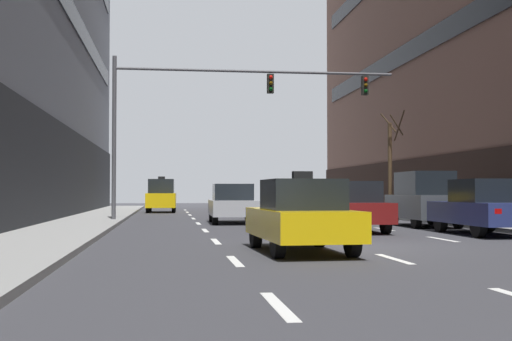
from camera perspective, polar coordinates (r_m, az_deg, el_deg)
ground_plane at (r=16.32m, az=8.09°, el=-6.36°), size 120.00×120.00×0.00m
sidewalk_left at (r=16.05m, az=-19.28°, el=-6.10°), size 2.85×80.00×0.14m
lane_stripe_l1_s2 at (r=7.88m, az=1.91°, el=-11.31°), size 0.16×2.00×0.01m
lane_stripe_l1_s3 at (r=12.80m, az=-1.79°, el=-7.63°), size 0.16×2.00×0.01m
lane_stripe_l1_s4 at (r=17.76m, az=-3.41°, el=-5.98°), size 0.16×2.00×0.01m
lane_stripe_l1_s5 at (r=22.74m, az=-4.31°, el=-5.06°), size 0.16×2.00×0.01m
lane_stripe_l1_s6 at (r=27.73m, az=-4.89°, el=-4.46°), size 0.16×2.00×0.01m
lane_stripe_l1_s7 at (r=32.72m, az=-5.29°, el=-4.05°), size 0.16×2.00×0.01m
lane_stripe_l1_s8 at (r=37.71m, az=-5.59°, el=-3.75°), size 0.16×2.00×0.01m
lane_stripe_l1_s9 at (r=42.70m, az=-5.81°, el=-3.51°), size 0.16×2.00×0.01m
lane_stripe_l1_s10 at (r=47.70m, az=-5.99°, el=-3.33°), size 0.16×2.00×0.01m
lane_stripe_l2_s3 at (r=13.46m, az=11.55°, el=-7.30°), size 0.16×2.00×0.01m
lane_stripe_l2_s4 at (r=18.24m, az=6.39°, el=-5.86°), size 0.16×2.00×0.01m
lane_stripe_l2_s5 at (r=23.12m, az=3.40°, el=-5.00°), size 0.16×2.00×0.01m
lane_stripe_l2_s6 at (r=28.04m, az=1.46°, el=-4.44°), size 0.16×2.00×0.01m
lane_stripe_l2_s7 at (r=32.98m, az=0.10°, el=-4.04°), size 0.16×2.00×0.01m
lane_stripe_l2_s8 at (r=37.94m, az=-0.90°, el=-3.74°), size 0.16×2.00×0.01m
lane_stripe_l2_s9 at (r=42.91m, az=-1.67°, el=-3.51°), size 0.16×2.00×0.01m
lane_stripe_l2_s10 at (r=47.88m, az=-2.28°, el=-3.33°), size 0.16×2.00×0.01m
lane_stripe_l3_s4 at (r=19.22m, az=15.43°, el=-5.60°), size 0.16×2.00×0.01m
lane_stripe_l3_s5 at (r=23.90m, az=10.74°, el=-4.87°), size 0.16×2.00×0.01m
lane_stripe_l3_s6 at (r=28.68m, az=7.60°, el=-4.36°), size 0.16×2.00×0.01m
lane_stripe_l3_s7 at (r=33.53m, az=5.37°, el=-3.99°), size 0.16×2.00×0.01m
lane_stripe_l3_s8 at (r=38.42m, az=3.70°, el=-3.71°), size 0.16×2.00×0.01m
lane_stripe_l3_s9 at (r=43.33m, az=2.41°, el=-3.49°), size 0.16×2.00×0.01m
lane_stripe_l3_s10 at (r=48.26m, az=1.39°, el=-3.32°), size 0.16×2.00×0.01m
car_driving_0 at (r=27.88m, az=-2.01°, el=-2.83°), size 1.87×4.33×1.61m
taxi_driving_1 at (r=14.62m, az=3.80°, el=-3.87°), size 1.91×4.25×1.74m
car_driving_2 at (r=22.22m, az=7.94°, el=-3.06°), size 1.91×4.39×1.63m
taxi_driving_3 at (r=42.69m, az=-7.97°, el=-2.13°), size 1.89×4.31×2.24m
car_parked_2 at (r=21.55m, az=18.71°, el=-2.96°), size 1.93×4.50×1.68m
car_parked_3 at (r=25.96m, az=13.99°, el=-2.37°), size 1.88×4.27×2.04m
traffic_signal_0 at (r=29.36m, az=-3.44°, el=5.81°), size 12.25×0.35×6.92m
street_tree_1 at (r=36.42m, az=11.27°, el=0.52°), size 1.26×1.36×5.44m
pedestrian_0 at (r=30.83m, az=15.90°, el=-2.18°), size 0.53×0.21×1.59m
pedestrian_1 at (r=28.93m, az=18.47°, el=-2.22°), size 0.35×0.47×1.56m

